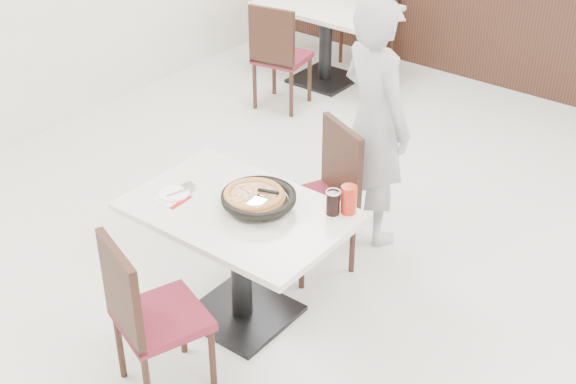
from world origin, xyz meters
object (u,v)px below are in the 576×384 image
Objects in this scene: bg_chair_left_near at (282,55)px; red_cup at (349,199)px; pizza_pan at (259,202)px; side_plate at (174,194)px; pizza at (254,197)px; chair_far at (314,201)px; diner_person at (374,123)px; cola_glass at (333,203)px; bg_table_left at (325,43)px; bg_chair_left_far at (368,16)px; main_table at (241,264)px; chair_near at (162,314)px.

red_cup is at bearing -55.46° from bg_chair_left_near.
pizza_pan is 2.91m from bg_chair_left_near.
pizza is at bearing 22.77° from side_plate.
chair_far reaches higher than red_cup.
diner_person is 1.73× the size of bg_chair_left_near.
cola_glass is at bearing 130.22° from diner_person.
pizza is 3.48m from bg_table_left.
bg_chair_left_far is (0.05, 0.64, 0.10)m from bg_table_left.
cola_glass is at bearing 25.68° from side_plate.
main_table is 0.73× the size of diner_person.
diner_person is at bearing 114.23° from red_cup.
diner_person reaches higher than bg_chair_left_far.
side_plate is 2.83m from bg_chair_left_near.
side_plate is 0.11× the size of diner_person.
red_cup is 0.13× the size of bg_table_left.
diner_person is (0.47, 1.32, 0.07)m from side_plate.
chair_far is at bearing 95.63° from pizza_pan.
bg_chair_left_near is (-1.68, 2.35, -0.32)m from pizza_pan.
bg_chair_left_near and bg_chair_left_far have the same top height.
bg_chair_left_near is 1.31m from bg_chair_left_far.
chair_near reaches higher than cola_glass.
main_table and bg_table_left have the same top height.
bg_table_left is (-1.71, 1.89, -0.45)m from diner_person.
main_table is 0.67m from chair_far.
diner_person reaches higher than chair_near.
side_plate is 0.90m from cola_glass.
side_plate is 0.98m from red_cup.
pizza_pan reaches higher than bg_table_left.
main_table is 0.43m from pizza_pan.
diner_person is 2.12m from bg_chair_left_near.
cola_glass is 4.00m from bg_chair_left_far.
red_cup is at bearing 27.46° from side_plate.
cola_glass is 2.98m from bg_chair_left_near.
chair_far reaches higher than side_plate.
bg_chair_left_far is at bearing 113.82° from pizza.
bg_table_left is (-2.10, 2.76, -0.45)m from red_cup.
chair_near is at bearing -52.30° from side_plate.
bg_table_left is (-1.66, 3.75, -0.10)m from chair_near.
cola_glass is at bearing 160.63° from chair_far.
pizza_pan is 0.19× the size of diner_person.
chair_far is 1.00× the size of bg_chair_left_near.
chair_near is 4.11m from bg_table_left.
diner_person is at bearing 125.46° from bg_chair_left_far.
chair_far is at bearing 135.96° from cola_glass.
chair_near is at bearing 112.26° from bg_chair_left_far.
pizza_pan is 0.92× the size of pizza.
chair_near is 7.31× the size of cola_glass.
pizza is at bearing 117.29° from chair_far.
chair_far is 7.31× the size of cola_glass.
main_table is 0.55m from side_plate.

